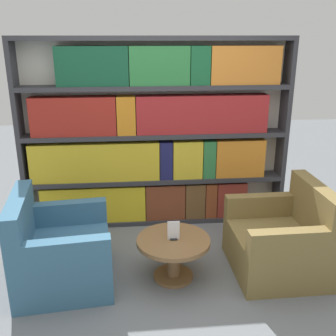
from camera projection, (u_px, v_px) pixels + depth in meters
name	position (u px, v px, depth m)	size (l,w,h in m)	color
ground_plane	(167.00, 292.00, 3.44)	(14.00, 14.00, 0.00)	slate
bookshelf	(154.00, 136.00, 4.46)	(3.01, 0.30, 2.13)	silver
armchair_left	(59.00, 253.00, 3.51)	(0.90, 0.96, 0.85)	#386684
armchair_right	(281.00, 242.00, 3.70)	(0.83, 0.89, 0.85)	olive
coffee_table	(173.00, 250.00, 3.56)	(0.67, 0.67, 0.40)	brown
table_sign	(173.00, 231.00, 3.50)	(0.11, 0.06, 0.18)	black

